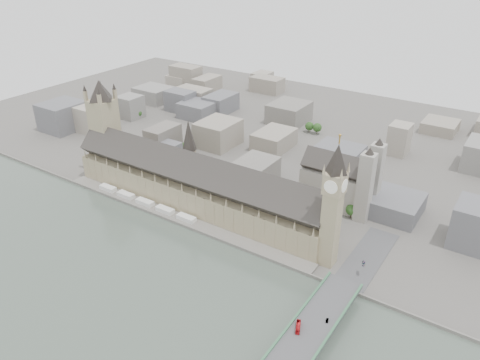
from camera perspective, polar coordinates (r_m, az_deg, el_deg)
The scene contains 16 objects.
ground at distance 429.47m, azimuth -6.97°, elevation -4.26°, with size 900.00×900.00×0.00m, color #595651.
river_thames at distance 348.92m, azimuth -25.31°, elevation -15.89°, with size 600.00×600.00×0.00m, color #4C5A4E.
embankment_wall at distance 419.31m, azimuth -8.30°, elevation -4.97°, with size 600.00×1.50×3.00m, color slate.
river_terrace at distance 424.22m, azimuth -7.63°, elevation -4.59°, with size 270.00×15.00×2.00m, color slate.
terrace_tents at distance 447.22m, azimuth -11.52°, elevation -2.66°, with size 118.00×7.00×4.00m.
palace_of_westminster at distance 431.11m, azimuth -5.47°, elevation -0.56°, with size 265.00×40.73×55.44m.
elizabeth_tower at distance 343.23m, azimuth 11.31°, elevation -2.13°, with size 17.00×17.00×107.50m.
victoria_tower at distance 501.86m, azimuth -16.21°, elevation 6.68°, with size 30.00×30.00×100.00m.
central_tower at distance 426.07m, azimuth -6.21°, elevation 4.31°, with size 13.00×13.00×48.00m.
westminster_bridge at distance 298.91m, azimuth 7.03°, elevation -20.09°, with size 25.00×325.00×10.25m, color #474749.
westminster_abbey at distance 439.05m, azimuth 12.23°, elevation -0.20°, with size 68.00×36.00×64.00m.
city_skyline_inland at distance 608.10m, azimuth 7.99°, elevation 7.50°, with size 720.00×360.00×38.00m, color gray, non-canonical shape.
park_trees at distance 471.59m, azimuth -3.29°, elevation 0.05°, with size 110.00×30.00×15.00m, color #204719, non-canonical shape.
red_bus_north at distance 303.61m, azimuth 7.10°, elevation -17.34°, with size 2.57×10.98×3.06m, color red.
car_silver at distance 311.41m, azimuth 10.58°, elevation -16.49°, with size 1.37×3.93×1.29m, color gray.
car_approach at distance 361.44m, azimuth 14.83°, elevation -9.82°, with size 2.30×5.67×1.65m, color gray.
Camera 1 is at (243.90, -272.49, 225.17)m, focal length 35.00 mm.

